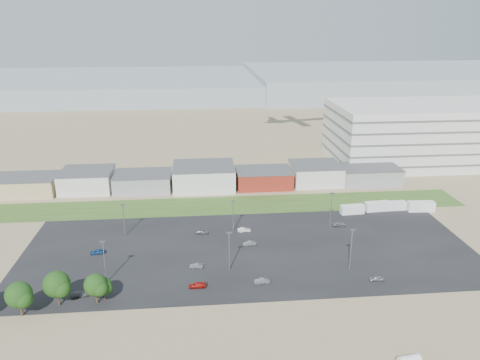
{
  "coord_description": "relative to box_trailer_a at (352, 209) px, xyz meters",
  "views": [
    {
      "loc": [
        -7.97,
        -91.87,
        58.51
      ],
      "look_at": [
        2.72,
        22.0,
        19.13
      ],
      "focal_mm": 35.0,
      "sensor_mm": 36.0,
      "label": 1
    }
  ],
  "objects": [
    {
      "name": "tree_right",
      "position": [
        -71.09,
        -43.25,
        2.58
      ],
      "size": [
        5.31,
        5.31,
        7.96
      ],
      "primitive_type": null,
      "color": "black",
      "rests_on": "ground"
    },
    {
      "name": "box_trailer_a",
      "position": [
        0.0,
        0.0,
        0.0
      ],
      "size": [
        7.61,
        2.86,
        2.8
      ],
      "primitive_type": null,
      "rotation": [
        0.0,
        0.0,
        0.07
      ],
      "color": "silver",
      "rests_on": "ground"
    },
    {
      "name": "lightpole_back_l",
      "position": [
        -69.75,
        -9.69,
        3.38
      ],
      "size": [
        1.12,
        0.47,
        9.55
      ],
      "primitive_type": null,
      "color": "slate",
      "rests_on": "ground"
    },
    {
      "name": "parked_car_11",
      "position": [
        -35.58,
        -10.2,
        -0.79
      ],
      "size": [
        3.86,
        1.75,
        1.23
      ],
      "primitive_type": "imported",
      "rotation": [
        0.0,
        0.0,
        1.7
      ],
      "color": "silver",
      "rests_on": "ground"
    },
    {
      "name": "hills_backdrop",
      "position": [
        -0.38,
        273.61,
        3.1
      ],
      "size": [
        700.0,
        200.0,
        9.0
      ],
      "primitive_type": null,
      "color": "gray",
      "rests_on": "ground"
    },
    {
      "name": "parked_car_3",
      "position": [
        -49.37,
        -38.94,
        -0.81
      ],
      "size": [
        4.07,
        1.72,
        1.17
      ],
      "primitive_type": "imported",
      "rotation": [
        0.0,
        0.0,
        -1.59
      ],
      "color": "#9C130E",
      "rests_on": "ground"
    },
    {
      "name": "parked_car_5",
      "position": [
        -75.44,
        -20.07,
        -0.76
      ],
      "size": [
        3.89,
        1.9,
        1.28
      ],
      "primitive_type": "imported",
      "rotation": [
        0.0,
        0.0,
        -1.46
      ],
      "color": "navy",
      "rests_on": "ground"
    },
    {
      "name": "parked_car_13",
      "position": [
        -34.29,
        -38.44,
        -0.8
      ],
      "size": [
        3.75,
        1.58,
        1.2
      ],
      "primitive_type": "imported",
      "rotation": [
        0.0,
        0.0,
        -1.49
      ],
      "color": "#595B5E",
      "rests_on": "ground"
    },
    {
      "name": "lightpole_back_r",
      "position": [
        -9.99,
        -9.78,
        4.09
      ],
      "size": [
        1.29,
        0.54,
        10.97
      ],
      "primitive_type": null,
      "color": "slate",
      "rests_on": "ground"
    },
    {
      "name": "parking_lot",
      "position": [
        -35.38,
        -21.39,
        -1.39
      ],
      "size": [
        120.0,
        50.0,
        0.01
      ],
      "primitive_type": "cube",
      "color": "black",
      "rests_on": "ground"
    },
    {
      "name": "grass_strip",
      "position": [
        -40.38,
        10.61,
        -1.39
      ],
      "size": [
        160.0,
        16.0,
        0.02
      ],
      "primitive_type": "cube",
      "color": "#30521F",
      "rests_on": "ground"
    },
    {
      "name": "lightpole_front_m",
      "position": [
        -41.47,
        -31.93,
        3.76
      ],
      "size": [
        1.21,
        0.51,
        10.31
      ],
      "primitive_type": null,
      "color": "slate",
      "rests_on": "ground"
    },
    {
      "name": "box_trailer_c",
      "position": [
        14.56,
        1.77,
        -0.0
      ],
      "size": [
        7.48,
        2.42,
        2.79
      ],
      "primitive_type": null,
      "rotation": [
        0.0,
        0.0,
        0.01
      ],
      "color": "silver",
      "rests_on": "ground"
    },
    {
      "name": "parked_car_8",
      "position": [
        -6.98,
        -9.15,
        -0.76
      ],
      "size": [
        3.86,
        1.79,
        1.28
      ],
      "primitive_type": "imported",
      "rotation": [
        0.0,
        0.0,
        1.65
      ],
      "color": "#A5A5AA",
      "rests_on": "ground"
    },
    {
      "name": "parked_car_6",
      "position": [
        -47.83,
        -10.36,
        -0.85
      ],
      "size": [
        3.84,
        1.74,
        1.09
      ],
      "primitive_type": "imported",
      "rotation": [
        0.0,
        0.0,
        1.51
      ],
      "color": "#595B5E",
      "rests_on": "ground"
    },
    {
      "name": "ground",
      "position": [
        -40.38,
        -41.39,
        -1.4
      ],
      "size": [
        700.0,
        700.0,
        0.0
      ],
      "primitive_type": "plane",
      "color": "#8F805B",
      "rests_on": "ground"
    },
    {
      "name": "box_trailer_d",
      "position": [
        22.69,
        -0.01,
        0.18
      ],
      "size": [
        8.6,
        3.19,
        3.16
      ],
      "primitive_type": null,
      "rotation": [
        0.0,
        0.0,
        -0.07
      ],
      "color": "silver",
      "rests_on": "ground"
    },
    {
      "name": "building_row",
      "position": [
        -57.38,
        29.61,
        2.6
      ],
      "size": [
        170.0,
        20.0,
        8.0
      ],
      "primitive_type": null,
      "color": "silver",
      "rests_on": "ground"
    },
    {
      "name": "parked_car_2",
      "position": [
        -7.22,
        -39.99,
        -0.81
      ],
      "size": [
        3.52,
        1.55,
        1.18
      ],
      "primitive_type": "imported",
      "rotation": [
        0.0,
        0.0,
        -1.62
      ],
      "color": "#A5A5AA",
      "rests_on": "ground"
    },
    {
      "name": "parked_car_4",
      "position": [
        -49.54,
        -29.82,
        -0.85
      ],
      "size": [
        3.41,
        1.43,
        1.1
      ],
      "primitive_type": "imported",
      "rotation": [
        0.0,
        0.0,
        -1.65
      ],
      "color": "#595B5E",
      "rests_on": "ground"
    },
    {
      "name": "lightpole_front_l",
      "position": [
        -70.54,
        -34.88,
        3.98
      ],
      "size": [
        1.27,
        0.53,
        10.75
      ],
      "primitive_type": null,
      "color": "slate",
      "rests_on": "ground"
    },
    {
      "name": "parked_car_7",
      "position": [
        -34.96,
        -18.89,
        -0.8
      ],
      "size": [
        3.75,
        1.69,
        1.2
      ],
      "primitive_type": "imported",
      "rotation": [
        0.0,
        0.0,
        -1.45
      ],
      "color": "#595B5E",
      "rests_on": "ground"
    },
    {
      "name": "box_trailer_b",
      "position": [
        8.75,
        1.54,
        0.09
      ],
      "size": [
        8.14,
        3.13,
        2.99
      ],
      "primitive_type": null,
      "rotation": [
        0.0,
        0.0,
        0.08
      ],
      "color": "silver",
      "rests_on": "ground"
    },
    {
      "name": "tree_near",
      "position": [
        -69.81,
        -42.0,
        1.66
      ],
      "size": [
        4.08,
        4.08,
        6.12
      ],
      "primitive_type": null,
      "color": "black",
      "rests_on": "ground"
    },
    {
      "name": "parked_car_10",
      "position": [
        -75.35,
        -40.13,
        -0.82
      ],
      "size": [
        4.19,
        2.12,
        1.17
      ],
      "primitive_type": "imported",
      "rotation": [
        0.0,
        0.0,
        1.69
      ],
      "color": "#595B5E",
      "rests_on": "ground"
    },
    {
      "name": "parking_garage",
      "position": [
        49.62,
        53.61,
        11.1
      ],
      "size": [
        80.0,
        40.0,
        25.0
      ],
      "primitive_type": "cube",
      "color": "silver",
      "rests_on": "ground"
    },
    {
      "name": "tree_mid",
      "position": [
        -79.11,
        -43.3,
        3.18
      ],
      "size": [
        6.1,
        6.1,
        9.16
      ],
      "primitive_type": null,
      "color": "black",
      "rests_on": "ground"
    },
    {
      "name": "lightpole_back_m",
      "position": [
        -38.73,
        -9.82,
        3.42
      ],
      "size": [
        1.13,
        0.47,
        9.64
      ],
      "primitive_type": null,
      "color": "slate",
      "rests_on": "ground"
    },
    {
      "name": "lightpole_front_r",
      "position": [
        -11.96,
        -34.32,
        4.06
      ],
      "size": [
        1.29,
        0.54,
        10.93
      ],
      "primitive_type": null,
      "color": "slate",
      "rests_on": "ground"
    },
    {
      "name": "tree_left",
      "position": [
        -85.85,
        -46.39,
        3.0
      ],
      "size": [
        5.86,
        5.86,
        8.8
      ],
      "primitive_type": null,
      "color": "black",
      "rests_on": "ground"
    }
  ]
}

